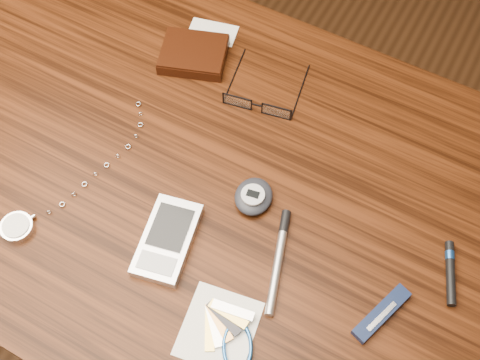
{
  "coord_description": "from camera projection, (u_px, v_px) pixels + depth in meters",
  "views": [
    {
      "loc": [
        0.3,
        -0.37,
        1.53
      ],
      "look_at": [
        0.09,
        0.01,
        0.76
      ],
      "focal_mm": 45.0,
      "sensor_mm": 36.0,
      "label": 1
    }
  ],
  "objects": [
    {
      "name": "pocket_watch",
      "position": [
        22.0,
        223.0,
        0.86
      ],
      "size": [
        0.09,
        0.3,
        0.01
      ],
      "color": "silver",
      "rests_on": "desk"
    },
    {
      "name": "eyeglasses",
      "position": [
        258.0,
        104.0,
        0.96
      ],
      "size": [
        0.14,
        0.14,
        0.03
      ],
      "color": "black",
      "rests_on": "desk"
    },
    {
      "name": "pedometer",
      "position": [
        254.0,
        196.0,
        0.87
      ],
      "size": [
        0.07,
        0.07,
        0.03
      ],
      "color": "#21222B",
      "rests_on": "desk"
    },
    {
      "name": "pda_phone",
      "position": [
        167.0,
        239.0,
        0.84
      ],
      "size": [
        0.09,
        0.14,
        0.02
      ],
      "color": "silver",
      "rests_on": "desk"
    },
    {
      "name": "ground",
      "position": [
        209.0,
        312.0,
        1.57
      ],
      "size": [
        3.8,
        3.8,
        0.0
      ],
      "primitive_type": "plane",
      "color": "#472814",
      "rests_on": "ground"
    },
    {
      "name": "wallet_and_card",
      "position": [
        194.0,
        54.0,
        1.01
      ],
      "size": [
        0.13,
        0.16,
        0.02
      ],
      "color": "black",
      "rests_on": "desk"
    },
    {
      "name": "desk",
      "position": [
        191.0,
        196.0,
        1.0
      ],
      "size": [
        1.0,
        0.7,
        0.75
      ],
      "color": "#371708",
      "rests_on": "ground"
    },
    {
      "name": "notepad_keys",
      "position": [
        228.0,
        336.0,
        0.78
      ],
      "size": [
        0.13,
        0.12,
        0.01
      ],
      "color": "white",
      "rests_on": "desk"
    },
    {
      "name": "silver_pen",
      "position": [
        279.0,
        253.0,
        0.84
      ],
      "size": [
        0.06,
        0.15,
        0.01
      ],
      "color": "#B6B7BC",
      "rests_on": "desk"
    },
    {
      "name": "black_blue_pen",
      "position": [
        450.0,
        271.0,
        0.82
      ],
      "size": [
        0.04,
        0.09,
        0.01
      ],
      "color": "black",
      "rests_on": "desk"
    },
    {
      "name": "pocket_knife",
      "position": [
        381.0,
        313.0,
        0.79
      ],
      "size": [
        0.05,
        0.1,
        0.01
      ],
      "color": "#0F193A",
      "rests_on": "desk"
    }
  ]
}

